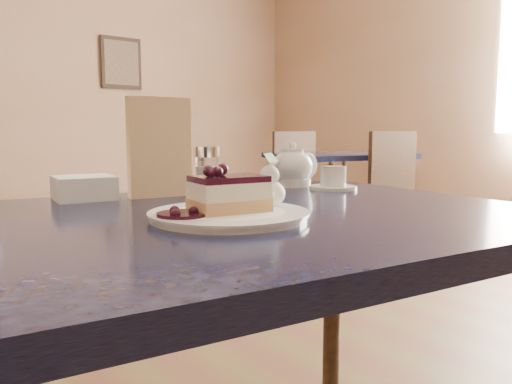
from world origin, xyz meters
TOP-DOWN VIEW (x-y plane):
  - main_table at (0.01, 0.38)m, footprint 1.23×0.91m
  - dessert_plate at (0.00, 0.33)m, footprint 0.25×0.25m
  - cheesecake_slice at (0.00, 0.33)m, footprint 0.12×0.10m
  - whipped_cream at (0.09, 0.33)m, footprint 0.05×0.05m
  - berry_sauce at (-0.08, 0.33)m, footprint 0.08×0.08m
  - tea_set at (0.42, 0.61)m, footprint 0.19×0.22m
  - menu_card at (0.05, 0.65)m, footprint 0.14×0.05m
  - sugar_shaker at (0.17, 0.65)m, footprint 0.06×0.06m
  - napkin_stack at (-0.10, 0.71)m, footprint 0.13×0.13m
  - bg_table_far_right at (2.35, 2.26)m, footprint 1.05×1.69m

SIDE VIEW (x-z plane):
  - bg_table_far_right at x=2.35m, z-range -0.50..0.63m
  - main_table at x=0.01m, z-range 0.28..1.00m
  - dessert_plate at x=0.00m, z-range 0.72..0.73m
  - berry_sauce at x=-0.08m, z-range 0.73..0.73m
  - napkin_stack at x=-0.10m, z-range 0.72..0.76m
  - whipped_cream at x=0.09m, z-range 0.73..0.77m
  - cheesecake_slice at x=0.00m, z-range 0.73..0.78m
  - tea_set at x=0.42m, z-range 0.71..0.81m
  - sugar_shaker at x=0.17m, z-range 0.72..0.82m
  - menu_card at x=0.05m, z-range 0.72..0.93m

